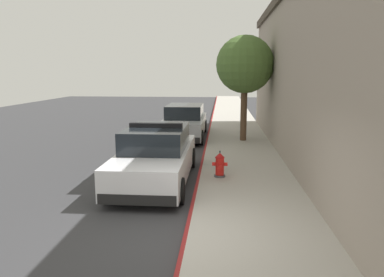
% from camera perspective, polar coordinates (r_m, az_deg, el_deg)
% --- Properties ---
extents(ground_plane, '(29.20, 60.00, 0.20)m').
position_cam_1_polar(ground_plane, '(17.47, -12.86, -0.44)').
color(ground_plane, '#353538').
extents(sidewalk_pavement, '(2.70, 60.00, 0.13)m').
position_cam_1_polar(sidewalk_pavement, '(16.65, 7.21, -0.19)').
color(sidewalk_pavement, '#ADA89E').
rests_on(sidewalk_pavement, ground).
extents(curb_painted_edge, '(0.08, 60.00, 0.13)m').
position_cam_1_polar(curb_painted_edge, '(16.65, 2.43, -0.12)').
color(curb_painted_edge, maroon).
rests_on(curb_painted_edge, ground).
extents(storefront_building, '(6.14, 20.56, 5.99)m').
position_cam_1_polar(storefront_building, '(13.29, 27.39, 8.85)').
color(storefront_building, gray).
rests_on(storefront_building, ground).
extents(police_cruiser, '(1.94, 4.84, 1.68)m').
position_cam_1_polar(police_cruiser, '(10.35, -5.63, -2.76)').
color(police_cruiser, white).
rests_on(police_cruiser, ground).
extents(parked_car_silver_ahead, '(1.94, 4.84, 1.56)m').
position_cam_1_polar(parked_car_silver_ahead, '(17.36, -1.15, 2.56)').
color(parked_car_silver_ahead, '#B2B5BA').
rests_on(parked_car_silver_ahead, ground).
extents(fire_hydrant, '(0.44, 0.40, 0.76)m').
position_cam_1_polar(fire_hydrant, '(10.42, 4.36, -4.13)').
color(fire_hydrant, '#4C4C51').
rests_on(fire_hydrant, sidewalk_pavement).
extents(street_tree, '(2.45, 2.45, 4.51)m').
position_cam_1_polar(street_tree, '(15.97, 8.27, 11.31)').
color(street_tree, brown).
rests_on(street_tree, sidewalk_pavement).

